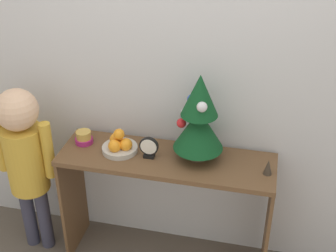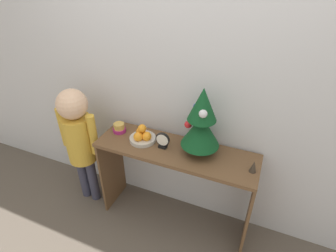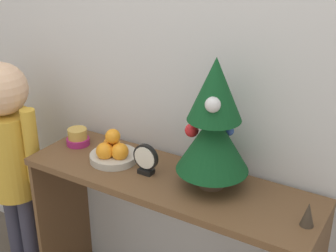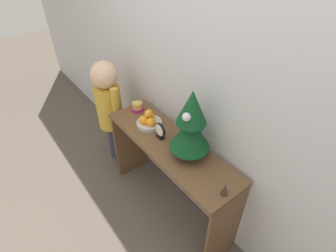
{
  "view_description": "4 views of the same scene",
  "coord_description": "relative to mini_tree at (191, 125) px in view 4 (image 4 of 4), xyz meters",
  "views": [
    {
      "loc": [
        0.51,
        -1.98,
        2.31
      ],
      "look_at": [
        0.02,
        0.15,
        1.03
      ],
      "focal_mm": 50.0,
      "sensor_mm": 36.0,
      "label": 1
    },
    {
      "loc": [
        0.56,
        -1.3,
        2.01
      ],
      "look_at": [
        -0.05,
        0.15,
        1.01
      ],
      "focal_mm": 28.0,
      "sensor_mm": 36.0,
      "label": 2
    },
    {
      "loc": [
        0.86,
        -1.22,
        1.76
      ],
      "look_at": [
        -0.01,
        0.2,
        1.02
      ],
      "focal_mm": 50.0,
      "sensor_mm": 36.0,
      "label": 3
    },
    {
      "loc": [
        1.17,
        -0.73,
        2.11
      ],
      "look_at": [
        0.0,
        0.17,
        0.96
      ],
      "focal_mm": 28.0,
      "sensor_mm": 36.0,
      "label": 4
    }
  ],
  "objects": [
    {
      "name": "child_figure",
      "position": [
        -1.04,
        -0.11,
        -0.31
      ],
      "size": [
        0.38,
        0.25,
        1.16
      ],
      "color": "#38384C",
      "rests_on": "ground_plane"
    },
    {
      "name": "ground_plane",
      "position": [
        -0.18,
        -0.23,
        -1.05
      ],
      "size": [
        12.0,
        12.0,
        0.0
      ],
      "primitive_type": "plane",
      "color": "brown"
    },
    {
      "name": "figurine",
      "position": [
        0.4,
        -0.07,
        -0.22
      ],
      "size": [
        0.05,
        0.05,
        0.09
      ],
      "color": "#382D23",
      "rests_on": "console_table"
    },
    {
      "name": "back_wall",
      "position": [
        -0.18,
        0.2,
        0.2
      ],
      "size": [
        7.0,
        0.05,
        2.5
      ],
      "primitive_type": "cube",
      "color": "silver",
      "rests_on": "ground_plane"
    },
    {
      "name": "console_table",
      "position": [
        -0.18,
        -0.04,
        -0.44
      ],
      "size": [
        1.26,
        0.38,
        0.79
      ],
      "color": "brown",
      "rests_on": "ground_plane"
    },
    {
      "name": "singing_bowl",
      "position": [
        -0.7,
        0.01,
        -0.23
      ],
      "size": [
        0.11,
        0.11,
        0.08
      ],
      "color": "#9E2366",
      "rests_on": "console_table"
    },
    {
      "name": "desk_clock",
      "position": [
        -0.27,
        -0.06,
        -0.2
      ],
      "size": [
        0.11,
        0.04,
        0.13
      ],
      "color": "black",
      "rests_on": "console_table"
    },
    {
      "name": "mini_tree",
      "position": [
        0.0,
        0.0,
        0.0
      ],
      "size": [
        0.28,
        0.28,
        0.52
      ],
      "color": "#4C3828",
      "rests_on": "console_table"
    },
    {
      "name": "fruit_bowl",
      "position": [
        -0.46,
        -0.04,
        -0.22
      ],
      "size": [
        0.21,
        0.21,
        0.15
      ],
      "color": "#B7B2A8",
      "rests_on": "console_table"
    }
  ]
}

